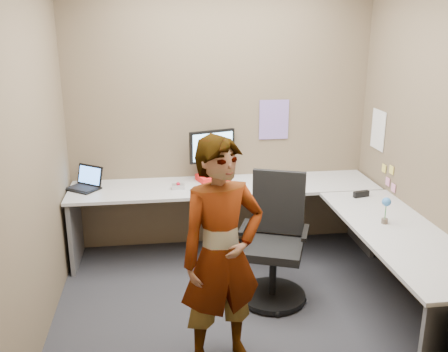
{
  "coord_description": "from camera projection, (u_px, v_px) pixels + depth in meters",
  "views": [
    {
      "loc": [
        -0.61,
        -3.58,
        2.26
      ],
      "look_at": [
        -0.1,
        0.25,
        1.05
      ],
      "focal_mm": 40.0,
      "sensor_mm": 36.0,
      "label": 1
    }
  ],
  "objects": [
    {
      "name": "trackball_mouse",
      "position": [
        178.0,
        186.0,
        4.72
      ],
      "size": [
        0.12,
        0.08,
        0.07
      ],
      "color": "#B7B7BC",
      "rests_on": "desk"
    },
    {
      "name": "origami",
      "position": [
        263.0,
        182.0,
        4.82
      ],
      "size": [
        0.1,
        0.1,
        0.06
      ],
      "primitive_type": "cone",
      "color": "white",
      "rests_on": "desk"
    },
    {
      "name": "sticky_note_b",
      "position": [
        388.0,
        182.0,
        4.65
      ],
      "size": [
        0.01,
        0.07,
        0.07
      ],
      "primitive_type": "cube",
      "color": "pink",
      "rests_on": "wall_right"
    },
    {
      "name": "sticky_note_d",
      "position": [
        384.0,
        168.0,
        4.71
      ],
      "size": [
        0.01,
        0.07,
        0.07
      ],
      "primitive_type": "cube",
      "color": "#F2E059",
      "rests_on": "wall_right"
    },
    {
      "name": "laptop",
      "position": [
        86.0,
        183.0,
        4.73
      ],
      "size": [
        0.38,
        0.37,
        0.21
      ],
      "rotation": [
        0.0,
        0.0,
        -0.64
      ],
      "color": "black",
      "rests_on": "desk"
    },
    {
      "name": "stapler",
      "position": [
        361.0,
        194.0,
        4.51
      ],
      "size": [
        0.16,
        0.07,
        0.05
      ],
      "primitive_type": "cube",
      "rotation": [
        0.0,
        0.0,
        0.23
      ],
      "color": "black",
      "rests_on": "desk"
    },
    {
      "name": "desk",
      "position": [
        282.0,
        219.0,
        4.38
      ],
      "size": [
        2.98,
        2.58,
        0.73
      ],
      "color": "#B0B0B0",
      "rests_on": "ground"
    },
    {
      "name": "monitor",
      "position": [
        212.0,
        149.0,
        4.9
      ],
      "size": [
        0.46,
        0.2,
        0.45
      ],
      "rotation": [
        0.0,
        0.0,
        0.31
      ],
      "color": "black",
      "rests_on": "paper_ream"
    },
    {
      "name": "ground",
      "position": [
        240.0,
        305.0,
        4.14
      ],
      "size": [
        3.0,
        3.0,
        0.0
      ],
      "primitive_type": "plane",
      "color": "#232327",
      "rests_on": "ground"
    },
    {
      "name": "wall_left",
      "position": [
        34.0,
        154.0,
        3.54
      ],
      "size": [
        0.0,
        2.7,
        2.7
      ],
      "primitive_type": "plane",
      "rotation": [
        1.57,
        0.0,
        1.57
      ],
      "color": "brown",
      "rests_on": "ground"
    },
    {
      "name": "wall_right",
      "position": [
        429.0,
        141.0,
        3.92
      ],
      "size": [
        0.0,
        2.7,
        2.7
      ],
      "primitive_type": "plane",
      "rotation": [
        1.57,
        0.0,
        -1.57
      ],
      "color": "brown",
      "rests_on": "ground"
    },
    {
      "name": "paper_ream",
      "position": [
        213.0,
        178.0,
        4.97
      ],
      "size": [
        0.35,
        0.3,
        0.06
      ],
      "primitive_type": "cube",
      "rotation": [
        0.0,
        0.0,
        0.31
      ],
      "color": "red",
      "rests_on": "desk"
    },
    {
      "name": "calendar_purple",
      "position": [
        274.0,
        120.0,
        5.04
      ],
      "size": [
        0.3,
        0.01,
        0.4
      ],
      "primitive_type": "cube",
      "color": "#846BB7",
      "rests_on": "wall_back"
    },
    {
      "name": "person",
      "position": [
        222.0,
        255.0,
        3.25
      ],
      "size": [
        0.67,
        0.53,
        1.59
      ],
      "primitive_type": "imported",
      "rotation": [
        0.0,
        0.0,
        0.29
      ],
      "color": "#999399",
      "rests_on": "ground"
    },
    {
      "name": "wall_back",
      "position": [
        220.0,
        116.0,
        4.96
      ],
      "size": [
        3.0,
        0.0,
        3.0
      ],
      "primitive_type": "plane",
      "rotation": [
        1.57,
        0.0,
        0.0
      ],
      "color": "brown",
      "rests_on": "ground"
    },
    {
      "name": "sticky_note_c",
      "position": [
        393.0,
        188.0,
        4.54
      ],
      "size": [
        0.01,
        0.07,
        0.07
      ],
      "primitive_type": "cube",
      "color": "pink",
      "rests_on": "wall_right"
    },
    {
      "name": "calendar_white",
      "position": [
        378.0,
        130.0,
        4.8
      ],
      "size": [
        0.01,
        0.28,
        0.38
      ],
      "primitive_type": "cube",
      "color": "white",
      "rests_on": "wall_right"
    },
    {
      "name": "flower",
      "position": [
        386.0,
        206.0,
        3.88
      ],
      "size": [
        0.07,
        0.07,
        0.22
      ],
      "color": "brown",
      "rests_on": "desk"
    },
    {
      "name": "office_chair",
      "position": [
        275.0,
        250.0,
        4.15
      ],
      "size": [
        0.61,
        0.6,
        1.05
      ],
      "rotation": [
        0.0,
        0.0,
        -0.37
      ],
      "color": "black",
      "rests_on": "ground"
    },
    {
      "name": "sticky_note_a",
      "position": [
        391.0,
        170.0,
        4.56
      ],
      "size": [
        0.01,
        0.07,
        0.07
      ],
      "primitive_type": "cube",
      "color": "#F2E059",
      "rests_on": "wall_right"
    }
  ]
}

